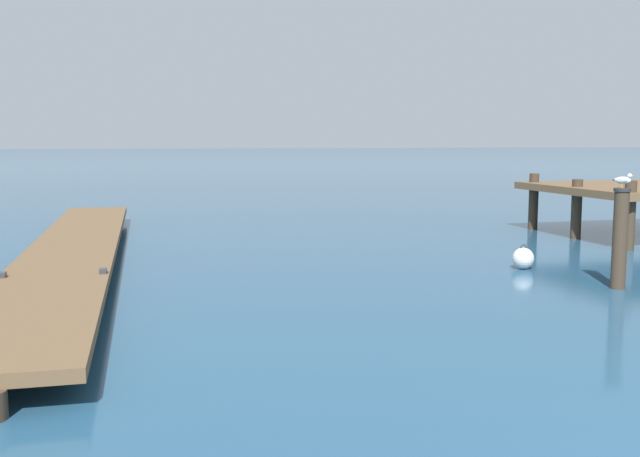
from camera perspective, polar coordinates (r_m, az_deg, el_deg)
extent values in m
cube|color=brown|center=(16.54, -18.62, -1.51)|extent=(1.83, 17.79, 0.16)
cylinder|color=#3D3023|center=(12.22, -20.45, -5.58)|extent=(0.36, 0.36, 0.29)
cylinder|color=#3D3023|center=(16.57, -18.59, -2.28)|extent=(0.36, 0.36, 0.29)
cylinder|color=#3D3023|center=(20.96, -17.51, -0.36)|extent=(0.36, 0.36, 0.29)
cylinder|color=#3D3023|center=(25.37, -16.80, 0.90)|extent=(0.36, 0.36, 0.29)
cube|color=#333338|center=(13.14, -23.51, -3.33)|extent=(0.12, 0.20, 0.08)
cube|color=#333338|center=(12.95, -16.52, -3.18)|extent=(0.12, 0.20, 0.08)
cylinder|color=#3D3023|center=(19.39, 22.93, 0.94)|extent=(0.28, 0.28, 1.70)
cylinder|color=#3D3023|center=(22.87, 16.27, 2.03)|extent=(0.28, 0.28, 1.68)
cylinder|color=#3D3023|center=(21.09, 19.33, 1.43)|extent=(0.28, 0.28, 1.62)
cylinder|color=#3D3023|center=(14.30, 22.30, -0.74)|extent=(0.26, 0.26, 1.83)
cylinder|color=#28282D|center=(14.21, 22.46, 2.80)|extent=(0.30, 0.30, 0.06)
cylinder|color=gold|center=(14.23, 22.51, 3.07)|extent=(0.01, 0.01, 0.07)
cylinder|color=gold|center=(14.19, 22.44, 3.06)|extent=(0.01, 0.01, 0.07)
ellipsoid|color=white|center=(14.20, 22.49, 3.49)|extent=(0.26, 0.30, 0.13)
ellipsoid|color=silver|center=(14.26, 22.49, 3.54)|extent=(0.17, 0.21, 0.09)
ellipsoid|color=#383838|center=(14.29, 22.06, 3.55)|extent=(0.06, 0.07, 0.04)
ellipsoid|color=silver|center=(14.16, 22.35, 3.52)|extent=(0.17, 0.21, 0.09)
ellipsoid|color=#383838|center=(14.20, 21.93, 3.53)|extent=(0.06, 0.07, 0.04)
cone|color=white|center=(14.25, 21.92, 3.52)|extent=(0.10, 0.11, 0.07)
sphere|color=white|center=(14.16, 22.95, 3.80)|extent=(0.08, 0.08, 0.08)
cone|color=gold|center=(14.15, 23.14, 3.77)|extent=(0.05, 0.05, 0.02)
sphere|color=silver|center=(15.92, 15.53, -2.25)|extent=(0.45, 0.45, 0.45)
torus|color=black|center=(15.89, 15.55, -1.45)|extent=(0.14, 0.02, 0.14)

